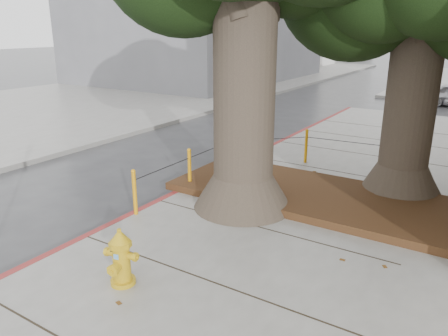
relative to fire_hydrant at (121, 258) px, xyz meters
The scene contains 7 objects.
ground 0.99m from the fire_hydrant, 66.37° to the left, with size 140.00×140.00×0.00m, color #28282B.
sidewalk_opposite 17.40m from the fire_hydrant, 141.87° to the left, with size 14.00×60.00×0.15m, color slate.
curb_red 3.68m from the fire_hydrant, 117.40° to the left, with size 0.14×26.00×0.16m, color maroon.
planter_bed 4.81m from the fire_hydrant, 75.23° to the left, with size 6.40×2.60×0.16m, color black.
bollard_ring 5.14m from the fire_hydrant, 96.08° to the left, with size 3.79×5.39×0.95m.
fire_hydrant is the anchor object (origin of this frame).
car_dark 24.04m from the fire_hydrant, 121.42° to the left, with size 1.77×4.36×1.26m, color black.
Camera 1 is at (3.91, -4.62, 3.73)m, focal length 35.00 mm.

